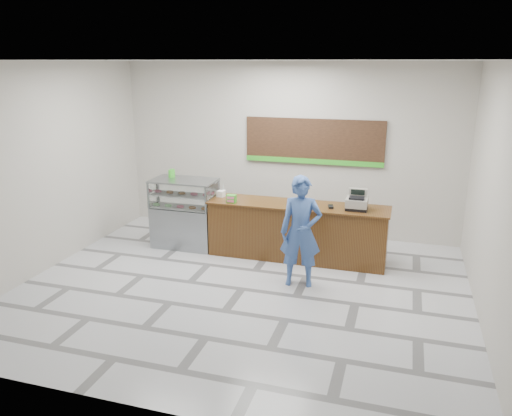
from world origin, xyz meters
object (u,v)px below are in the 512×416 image
(display_case, at_px, (185,213))
(serving_tray, at_px, (304,205))
(cash_register, at_px, (357,202))
(customer, at_px, (301,232))
(sales_counter, at_px, (297,231))

(display_case, relative_size, serving_tray, 3.51)
(display_case, bearing_deg, serving_tray, -0.98)
(cash_register, distance_m, serving_tray, 0.92)
(cash_register, xyz_separation_m, customer, (-0.75, -1.08, -0.26))
(serving_tray, bearing_deg, customer, -86.32)
(display_case, distance_m, serving_tray, 2.38)
(sales_counter, height_order, cash_register, cash_register)
(sales_counter, bearing_deg, serving_tray, -17.51)
(customer, bearing_deg, sales_counter, 96.11)
(display_case, xyz_separation_m, serving_tray, (2.35, -0.04, 0.36))
(sales_counter, relative_size, cash_register, 8.52)
(sales_counter, bearing_deg, customer, -75.10)
(display_case, height_order, serving_tray, display_case)
(serving_tray, distance_m, customer, 1.07)
(display_case, bearing_deg, sales_counter, 0.01)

